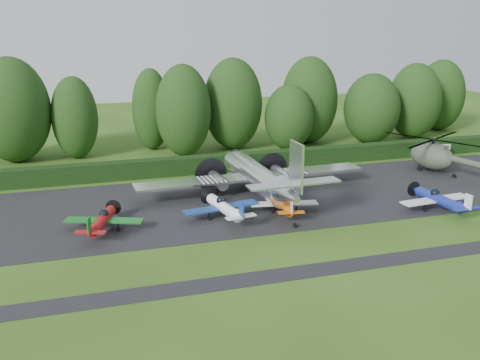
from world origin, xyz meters
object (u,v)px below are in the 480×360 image
object	(u,v)px
light_plane_blue	(439,199)
helicopter	(433,154)
sign_board	(438,149)
light_plane_red	(102,220)
transport_plane	(258,176)
light_plane_white	(224,207)
light_plane_orange	(285,203)

from	to	relation	value
light_plane_blue	helicopter	bearing A→B (deg)	61.79
sign_board	light_plane_red	bearing A→B (deg)	-176.89
transport_plane	sign_board	bearing A→B (deg)	20.39
transport_plane	light_plane_blue	distance (m)	17.14
light_plane_red	light_plane_blue	distance (m)	30.23
light_plane_white	light_plane_orange	distance (m)	5.68
light_plane_red	helicopter	distance (m)	38.57
helicopter	sign_board	distance (m)	7.50
light_plane_white	light_plane_red	bearing A→B (deg)	-169.26
light_plane_blue	helicopter	world-z (taller)	helicopter
helicopter	sign_board	bearing A→B (deg)	62.83
light_plane_blue	sign_board	bearing A→B (deg)	58.77
light_plane_blue	sign_board	distance (m)	21.45
light_plane_blue	sign_board	size ratio (longest dim) A/B	2.40
light_plane_white	helicopter	distance (m)	28.42
light_plane_blue	light_plane_orange	bearing A→B (deg)	170.97
light_plane_red	helicopter	xyz separation A→B (m)	(37.68, 8.19, 1.05)
light_plane_blue	light_plane_red	bearing A→B (deg)	178.01
transport_plane	light_plane_orange	size ratio (longest dim) A/B	3.69
transport_plane	light_plane_red	xyz separation A→B (m)	(-15.27, -5.09, -1.09)
light_plane_orange	light_plane_blue	world-z (taller)	light_plane_blue
light_plane_white	light_plane_orange	xyz separation A→B (m)	(5.68, -0.24, -0.13)
light_plane_red	light_plane_blue	bearing A→B (deg)	-26.37
light_plane_white	light_plane_orange	world-z (taller)	light_plane_white
light_plane_red	helicopter	bearing A→B (deg)	-7.28
light_plane_white	light_plane_blue	world-z (taller)	light_plane_blue
light_plane_orange	helicopter	xyz separation A→B (m)	(21.54, 8.36, 1.11)
light_plane_white	light_plane_orange	size ratio (longest dim) A/B	1.14
light_plane_red	light_plane_orange	size ratio (longest dim) A/B	1.06
light_plane_red	light_plane_white	xyz separation A→B (m)	(10.46, 0.07, 0.08)
light_plane_red	light_plane_white	size ratio (longest dim) A/B	0.93
transport_plane	helicopter	size ratio (longest dim) A/B	1.69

